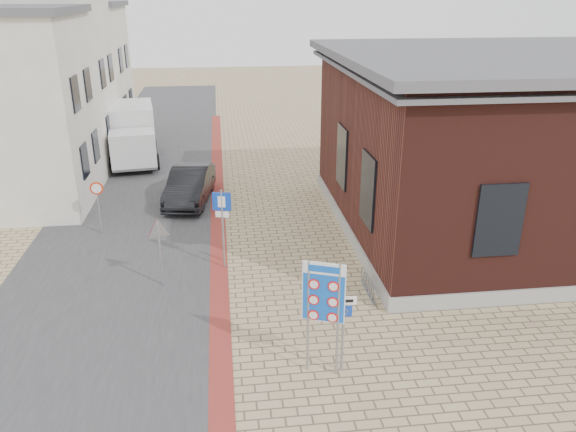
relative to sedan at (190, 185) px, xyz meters
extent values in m
plane|color=tan|center=(3.20, -11.33, -0.77)|extent=(120.00, 120.00, 0.00)
cube|color=#38383A|center=(-2.30, 3.67, -0.76)|extent=(7.00, 60.00, 0.02)
cube|color=maroon|center=(1.20, -1.33, -0.76)|extent=(0.60, 40.00, 0.02)
cube|color=gray|center=(12.20, -4.33, -0.52)|extent=(12.15, 12.15, 0.50)
cube|color=#401914|center=(12.20, -4.33, 2.73)|extent=(12.00, 12.00, 6.00)
cube|color=#515157|center=(12.20, -4.33, 5.88)|extent=(13.00, 13.00, 0.30)
cube|color=#515157|center=(12.20, -4.33, 5.48)|extent=(12.70, 12.70, 0.15)
cube|color=black|center=(6.18, -7.33, 2.03)|extent=(0.12, 1.60, 2.40)
cube|color=black|center=(6.18, -3.33, 2.03)|extent=(0.12, 1.60, 2.40)
cube|color=black|center=(9.20, -10.35, 2.03)|extent=(1.40, 0.12, 2.20)
cube|color=black|center=(-4.28, -0.53, 1.43)|extent=(0.10, 1.10, 1.40)
cube|color=black|center=(-4.28, 1.87, 1.43)|extent=(0.10, 1.10, 1.40)
cube|color=black|center=(-4.28, -0.53, 4.23)|extent=(0.10, 1.10, 1.40)
cube|color=black|center=(-4.28, 1.87, 4.23)|extent=(0.10, 1.10, 1.40)
cube|color=beige|center=(-7.80, 6.67, 3.63)|extent=(7.00, 6.00, 8.80)
cube|color=black|center=(-4.28, 5.47, 1.43)|extent=(0.10, 1.10, 1.40)
cube|color=black|center=(-4.28, 7.87, 1.43)|extent=(0.10, 1.10, 1.40)
cube|color=black|center=(-4.28, 5.47, 4.23)|extent=(0.10, 1.10, 1.40)
cube|color=black|center=(-4.28, 7.87, 4.23)|extent=(0.10, 1.10, 1.40)
cube|color=beige|center=(-7.80, 12.67, 3.23)|extent=(7.00, 6.00, 8.00)
cube|color=#515157|center=(-7.80, 12.67, 7.38)|extent=(7.40, 6.40, 0.30)
cube|color=black|center=(-4.28, 11.47, 1.43)|extent=(0.10, 1.10, 1.40)
cube|color=black|center=(-4.28, 13.87, 1.43)|extent=(0.10, 1.10, 1.40)
cube|color=black|center=(-4.28, 11.47, 4.23)|extent=(0.10, 1.10, 1.40)
cube|color=black|center=(-4.28, 13.87, 4.23)|extent=(0.10, 1.10, 1.40)
torus|color=slate|center=(5.85, -9.73, -0.49)|extent=(0.04, 0.60, 0.60)
torus|color=slate|center=(5.85, -9.43, -0.49)|extent=(0.04, 0.60, 0.60)
torus|color=slate|center=(5.85, -9.13, -0.49)|extent=(0.04, 0.60, 0.60)
torus|color=slate|center=(5.85, -8.83, -0.49)|extent=(0.04, 0.60, 0.60)
torus|color=slate|center=(5.85, -8.53, -0.49)|extent=(0.04, 0.60, 0.60)
cube|color=slate|center=(5.85, -9.13, -0.75)|extent=(0.08, 1.60, 0.04)
imported|color=black|center=(0.00, 0.00, 0.00)|extent=(2.31, 4.88, 1.54)
cube|color=slate|center=(-3.30, 6.66, -0.29)|extent=(2.99, 6.02, 0.27)
cube|color=silver|center=(-3.03, 4.65, 0.56)|extent=(2.47, 2.10, 1.71)
cube|color=black|center=(-2.92, 3.85, 0.88)|extent=(2.02, 0.35, 0.86)
cube|color=silver|center=(-3.43, 7.61, 1.10)|extent=(2.84, 4.13, 2.35)
cylinder|color=black|center=(-4.18, 4.82, -0.34)|extent=(0.38, 0.88, 0.86)
cylinder|color=black|center=(-1.96, 5.11, -0.34)|extent=(0.38, 0.88, 0.86)
cylinder|color=black|center=(-4.64, 8.21, -0.34)|extent=(0.38, 0.88, 0.86)
cylinder|color=black|center=(-2.42, 8.50, -0.34)|extent=(0.38, 0.88, 0.86)
cylinder|color=gray|center=(3.36, -12.69, 0.74)|extent=(0.07, 0.07, 3.03)
cylinder|color=gray|center=(4.04, -12.96, 0.74)|extent=(0.07, 0.07, 3.03)
cube|color=white|center=(3.70, -12.83, 1.48)|extent=(0.98, 0.42, 1.56)
cube|color=blue|center=(3.70, -12.83, 1.48)|extent=(0.94, 0.41, 1.52)
cube|color=white|center=(3.70, -12.83, 2.10)|extent=(0.95, 0.41, 0.29)
cylinder|color=gray|center=(4.20, -12.83, 0.35)|extent=(0.07, 0.07, 2.24)
cube|color=white|center=(4.20, -12.83, 1.22)|extent=(0.60, 0.06, 0.21)
cube|color=#0F38B7|center=(4.20, -12.83, 0.93)|extent=(0.41, 0.06, 0.27)
cylinder|color=gray|center=(1.40, -6.83, 0.64)|extent=(0.07, 0.07, 2.82)
cube|color=#0F3BB4|center=(1.40, -6.83, 1.65)|extent=(0.61, 0.19, 0.62)
cube|color=white|center=(1.40, -6.83, 1.20)|extent=(0.45, 0.15, 0.20)
cylinder|color=gray|center=(-0.60, -7.83, 0.33)|extent=(0.07, 0.07, 2.21)
cylinder|color=gray|center=(-3.30, -3.33, 0.30)|extent=(0.07, 0.07, 2.13)
cylinder|color=red|center=(-3.30, -3.33, 1.12)|extent=(0.51, 0.05, 0.50)
cylinder|color=#F04C0C|center=(1.40, -6.33, -0.31)|extent=(0.10, 0.10, 0.92)
camera|label=1|loc=(1.45, -24.20, 8.06)|focal=35.00mm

